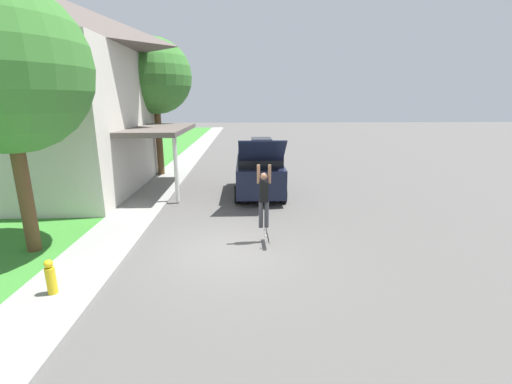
{
  "coord_description": "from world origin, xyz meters",
  "views": [
    {
      "loc": [
        0.51,
        -9.06,
        4.12
      ],
      "look_at": [
        0.9,
        2.15,
        1.13
      ],
      "focal_mm": 24.0,
      "sensor_mm": 36.0,
      "label": 1
    }
  ],
  "objects": [
    {
      "name": "ground_plane",
      "position": [
        0.0,
        0.0,
        0.0
      ],
      "size": [
        120.0,
        120.0,
        0.0
      ],
      "primitive_type": "plane",
      "color": "#54514F"
    },
    {
      "name": "lawn",
      "position": [
        -8.0,
        6.0,
        0.04
      ],
      "size": [
        10.0,
        80.0,
        0.08
      ],
      "color": "#387F2D",
      "rests_on": "ground_plane"
    },
    {
      "name": "sidewalk",
      "position": [
        -3.6,
        6.0,
        0.05
      ],
      "size": [
        1.8,
        80.0,
        0.1
      ],
      "color": "gray",
      "rests_on": "ground_plane"
    },
    {
      "name": "house",
      "position": [
        -8.51,
        6.72,
        4.61
      ],
      "size": [
        10.93,
        8.81,
        8.73
      ],
      "color": "beige",
      "rests_on": "lawn"
    },
    {
      "name": "lawn_tree_near",
      "position": [
        -5.38,
        0.0,
        4.89
      ],
      "size": [
        4.21,
        4.21,
        6.93
      ],
      "color": "brown",
      "rests_on": "lawn"
    },
    {
      "name": "lawn_tree_far",
      "position": [
        -4.21,
        10.21,
        5.37
      ],
      "size": [
        3.94,
        3.94,
        7.28
      ],
      "color": "brown",
      "rests_on": "lawn"
    },
    {
      "name": "suv_parked",
      "position": [
        1.18,
        6.01,
        1.13
      ],
      "size": [
        2.15,
        5.13,
        2.77
      ],
      "color": "black",
      "rests_on": "ground_plane"
    },
    {
      "name": "car_down_street",
      "position": [
        1.84,
        17.51,
        0.65
      ],
      "size": [
        1.89,
        4.1,
        1.35
      ],
      "color": "silver",
      "rests_on": "ground_plane"
    },
    {
      "name": "skateboarder",
      "position": [
        1.08,
        0.55,
        1.44
      ],
      "size": [
        0.41,
        0.22,
        1.89
      ],
      "color": "#38383D",
      "rests_on": "ground_plane"
    },
    {
      "name": "skateboard",
      "position": [
        1.17,
        0.33,
        0.29
      ],
      "size": [
        0.13,
        0.81,
        0.25
      ],
      "color": "black",
      "rests_on": "ground_plane"
    },
    {
      "name": "fire_hydrant",
      "position": [
        -3.65,
        -2.33,
        0.48
      ],
      "size": [
        0.2,
        0.2,
        0.78
      ],
      "color": "gold",
      "rests_on": "sidewalk"
    }
  ]
}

